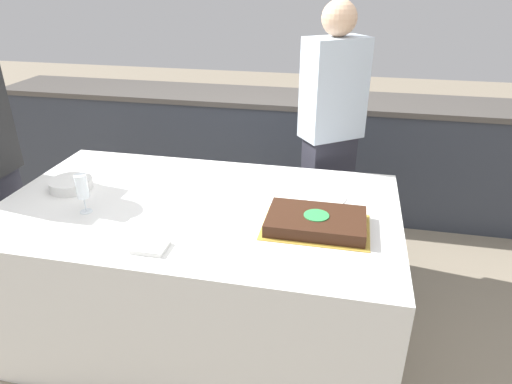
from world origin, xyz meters
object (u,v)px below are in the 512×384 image
Objects in this scene: wine_glass at (82,187)px; person_cutting_cake at (330,142)px; plate_stack at (71,184)px; cake at (316,222)px.

person_cutting_cake is (1.08, 0.96, -0.03)m from wine_glass.
cake is at bearing -5.85° from plate_stack.
plate_stack is at bearing 134.43° from wine_glass.
person_cutting_cake is (0.00, 0.88, 0.06)m from cake.
cake is at bearing 4.25° from wine_glass.
person_cutting_cake reaches higher than wine_glass.
plate_stack is 0.31m from wine_glass.
person_cutting_cake is at bearing 90.00° from cake.
plate_stack is 0.13× the size of person_cutting_cake.
wine_glass is 1.45m from person_cutting_cake.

